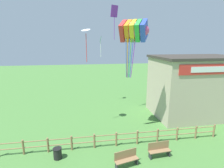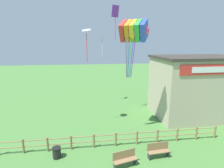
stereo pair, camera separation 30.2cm
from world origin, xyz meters
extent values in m
cylinder|color=olive|center=(-6.47, 6.99, 0.54)|extent=(0.14, 0.14, 1.08)
cylinder|color=olive|center=(-4.85, 6.99, 0.54)|extent=(0.14, 0.14, 1.08)
cylinder|color=olive|center=(-3.24, 6.99, 0.54)|extent=(0.14, 0.14, 1.08)
cylinder|color=olive|center=(-1.62, 6.99, 0.54)|extent=(0.14, 0.14, 1.08)
cylinder|color=olive|center=(0.00, 6.99, 0.54)|extent=(0.14, 0.14, 1.08)
cylinder|color=olive|center=(1.62, 6.99, 0.54)|extent=(0.14, 0.14, 1.08)
cylinder|color=olive|center=(3.24, 6.99, 0.54)|extent=(0.14, 0.14, 1.08)
cylinder|color=olive|center=(4.85, 6.99, 0.54)|extent=(0.14, 0.14, 1.08)
cylinder|color=olive|center=(6.47, 6.99, 0.54)|extent=(0.14, 0.14, 1.08)
cylinder|color=olive|center=(8.09, 6.99, 0.54)|extent=(0.14, 0.14, 1.08)
cylinder|color=olive|center=(0.00, 6.99, 0.92)|extent=(16.18, 0.07, 0.07)
cylinder|color=olive|center=(0.00, 6.99, 0.49)|extent=(16.18, 0.07, 0.07)
cube|color=#B7A88E|center=(9.21, 11.66, 3.00)|extent=(8.38, 5.54, 5.99)
cube|color=#38332D|center=(9.21, 11.66, 6.11)|extent=(8.68, 5.84, 0.24)
cube|color=red|center=(9.21, 8.85, 5.29)|extent=(7.12, 0.08, 0.90)
cube|color=silver|center=(9.21, 8.80, 5.29)|extent=(5.03, 0.04, 0.49)
cube|color=olive|center=(0.22, 4.66, 0.45)|extent=(1.57, 0.74, 0.05)
cube|color=olive|center=(0.18, 4.83, 0.75)|extent=(1.49, 0.40, 0.55)
cube|color=#2D2D33|center=(-0.44, 4.50, 0.21)|extent=(0.14, 0.36, 0.42)
cube|color=#2D2D33|center=(0.88, 4.82, 0.21)|extent=(0.14, 0.36, 0.42)
cube|color=olive|center=(2.61, 5.22, 0.45)|extent=(1.54, 0.51, 0.05)
cube|color=olive|center=(2.60, 5.40, 0.75)|extent=(1.52, 0.16, 0.55)
cube|color=#2D2D33|center=(1.94, 5.17, 0.21)|extent=(0.09, 0.36, 0.42)
cube|color=#2D2D33|center=(3.29, 5.27, 0.21)|extent=(0.09, 0.36, 0.42)
cylinder|color=black|center=(-4.10, 6.15, 0.36)|extent=(0.54, 0.54, 0.71)
cylinder|color=black|center=(-4.10, 6.15, 0.73)|extent=(0.58, 0.58, 0.04)
ellipsoid|color=#E54C8C|center=(1.68, 8.98, 8.41)|extent=(2.90, 2.67, 1.72)
cube|color=red|center=(0.99, 9.38, 8.41)|extent=(1.17, 1.68, 1.76)
cube|color=orange|center=(1.34, 9.18, 8.41)|extent=(1.17, 1.68, 1.76)
cube|color=yellow|center=(1.68, 8.98, 8.41)|extent=(1.17, 1.68, 1.76)
cube|color=green|center=(2.03, 8.78, 8.41)|extent=(1.17, 1.68, 1.76)
cube|color=blue|center=(2.37, 8.58, 8.41)|extent=(1.17, 1.68, 1.76)
cylinder|color=blue|center=(1.10, 8.86, 6.29)|extent=(0.25, 0.46, 3.03)
cylinder|color=orange|center=(1.18, 8.83, 6.29)|extent=(0.18, 0.48, 3.03)
cylinder|color=blue|center=(1.27, 8.81, 6.29)|extent=(0.10, 0.48, 3.03)
cylinder|color=green|center=(1.38, 8.79, 6.29)|extent=(0.10, 0.48, 3.03)
cylinder|color=blue|center=(1.50, 8.77, 6.29)|extent=(0.18, 0.48, 3.03)
cylinder|color=purple|center=(1.62, 8.77, 6.29)|extent=(0.25, 0.46, 3.03)
cone|color=white|center=(-1.92, 10.57, 8.56)|extent=(1.04, 1.04, 0.29)
cylinder|color=red|center=(-1.92, 10.57, 7.08)|extent=(0.05, 0.05, 2.37)
cube|color=purple|center=(0.89, 13.09, 10.47)|extent=(0.79, 0.52, 1.07)
cylinder|color=purple|center=(0.89, 13.09, 8.92)|extent=(0.05, 0.05, 2.22)
cube|color=green|center=(-0.13, 16.65, 7.97)|extent=(0.25, 0.53, 0.70)
cylinder|color=white|center=(-0.13, 16.65, 6.77)|extent=(0.05, 0.05, 1.84)
camera|label=1|loc=(-2.18, -4.47, 7.45)|focal=28.00mm
camera|label=2|loc=(-1.88, -4.52, 7.45)|focal=28.00mm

